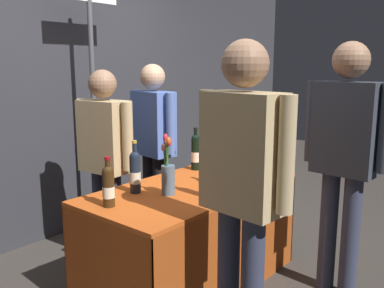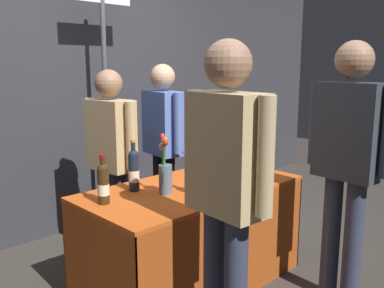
{
  "view_description": "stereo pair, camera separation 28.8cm",
  "coord_description": "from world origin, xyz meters",
  "px_view_note": "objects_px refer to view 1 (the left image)",
  "views": [
    {
      "loc": [
        -2.17,
        -1.82,
        1.58
      ],
      "look_at": [
        0.0,
        0.0,
        1.04
      ],
      "focal_mm": 39.1,
      "sensor_mm": 36.0,
      "label": 1
    },
    {
      "loc": [
        -1.97,
        -2.03,
        1.58
      ],
      "look_at": [
        0.0,
        0.0,
        1.04
      ],
      "focal_mm": 39.1,
      "sensor_mm": 36.0,
      "label": 2
    }
  ],
  "objects_px": {
    "flower_vase": "(168,174)",
    "taster_foreground_right": "(242,177)",
    "booth_signpost": "(93,82)",
    "vendor_presenter": "(154,138)",
    "tasting_table": "(192,216)",
    "display_bottle_0": "(108,185)",
    "featured_wine_bottle": "(224,167)",
    "wine_glass_near_vendor": "(233,156)"
  },
  "relations": [
    {
      "from": "flower_vase",
      "to": "taster_foreground_right",
      "type": "distance_m",
      "value": 0.74
    },
    {
      "from": "flower_vase",
      "to": "booth_signpost",
      "type": "xyz_separation_m",
      "value": [
        0.35,
        1.23,
        0.55
      ]
    },
    {
      "from": "vendor_presenter",
      "to": "flower_vase",
      "type": "bearing_deg",
      "value": -31.15
    },
    {
      "from": "flower_vase",
      "to": "taster_foreground_right",
      "type": "relative_size",
      "value": 0.24
    },
    {
      "from": "tasting_table",
      "to": "flower_vase",
      "type": "height_order",
      "value": "flower_vase"
    },
    {
      "from": "display_bottle_0",
      "to": "booth_signpost",
      "type": "xyz_separation_m",
      "value": [
        0.75,
        1.12,
        0.56
      ]
    },
    {
      "from": "tasting_table",
      "to": "featured_wine_bottle",
      "type": "xyz_separation_m",
      "value": [
        0.15,
        -0.17,
        0.36
      ]
    },
    {
      "from": "vendor_presenter",
      "to": "taster_foreground_right",
      "type": "xyz_separation_m",
      "value": [
        -0.85,
        -1.49,
        0.08
      ]
    },
    {
      "from": "flower_vase",
      "to": "booth_signpost",
      "type": "bearing_deg",
      "value": 74.07
    },
    {
      "from": "display_bottle_0",
      "to": "wine_glass_near_vendor",
      "type": "xyz_separation_m",
      "value": [
        1.29,
        -0.01,
        -0.04
      ]
    },
    {
      "from": "display_bottle_0",
      "to": "flower_vase",
      "type": "height_order",
      "value": "flower_vase"
    },
    {
      "from": "tasting_table",
      "to": "featured_wine_bottle",
      "type": "relative_size",
      "value": 4.85
    },
    {
      "from": "tasting_table",
      "to": "booth_signpost",
      "type": "distance_m",
      "value": 1.53
    },
    {
      "from": "wine_glass_near_vendor",
      "to": "booth_signpost",
      "type": "relative_size",
      "value": 0.06
    },
    {
      "from": "featured_wine_bottle",
      "to": "vendor_presenter",
      "type": "bearing_deg",
      "value": 75.14
    },
    {
      "from": "taster_foreground_right",
      "to": "featured_wine_bottle",
      "type": "bearing_deg",
      "value": -43.26
    },
    {
      "from": "wine_glass_near_vendor",
      "to": "flower_vase",
      "type": "xyz_separation_m",
      "value": [
        -0.89,
        -0.1,
        0.05
      ]
    },
    {
      "from": "tasting_table",
      "to": "taster_foreground_right",
      "type": "height_order",
      "value": "taster_foreground_right"
    },
    {
      "from": "featured_wine_bottle",
      "to": "booth_signpost",
      "type": "height_order",
      "value": "booth_signpost"
    },
    {
      "from": "booth_signpost",
      "to": "wine_glass_near_vendor",
      "type": "bearing_deg",
      "value": -64.28
    },
    {
      "from": "vendor_presenter",
      "to": "booth_signpost",
      "type": "xyz_separation_m",
      "value": [
        -0.3,
        0.44,
        0.49
      ]
    },
    {
      "from": "featured_wine_bottle",
      "to": "wine_glass_near_vendor",
      "type": "height_order",
      "value": "featured_wine_bottle"
    },
    {
      "from": "tasting_table",
      "to": "display_bottle_0",
      "type": "relative_size",
      "value": 5.17
    },
    {
      "from": "featured_wine_bottle",
      "to": "flower_vase",
      "type": "distance_m",
      "value": 0.43
    },
    {
      "from": "featured_wine_bottle",
      "to": "taster_foreground_right",
      "type": "bearing_deg",
      "value": -138.05
    },
    {
      "from": "display_bottle_0",
      "to": "vendor_presenter",
      "type": "relative_size",
      "value": 0.19
    },
    {
      "from": "wine_glass_near_vendor",
      "to": "flower_vase",
      "type": "height_order",
      "value": "flower_vase"
    },
    {
      "from": "tasting_table",
      "to": "display_bottle_0",
      "type": "bearing_deg",
      "value": 171.0
    },
    {
      "from": "featured_wine_bottle",
      "to": "vendor_presenter",
      "type": "height_order",
      "value": "vendor_presenter"
    },
    {
      "from": "featured_wine_bottle",
      "to": "tasting_table",
      "type": "bearing_deg",
      "value": 130.9
    },
    {
      "from": "tasting_table",
      "to": "featured_wine_bottle",
      "type": "bearing_deg",
      "value": -49.1
    },
    {
      "from": "featured_wine_bottle",
      "to": "flower_vase",
      "type": "xyz_separation_m",
      "value": [
        -0.4,
        0.16,
        0.0
      ]
    },
    {
      "from": "taster_foreground_right",
      "to": "tasting_table",
      "type": "bearing_deg",
      "value": -27.55
    },
    {
      "from": "flower_vase",
      "to": "vendor_presenter",
      "type": "distance_m",
      "value": 1.03
    },
    {
      "from": "featured_wine_bottle",
      "to": "wine_glass_near_vendor",
      "type": "bearing_deg",
      "value": 28.36
    },
    {
      "from": "display_bottle_0",
      "to": "flower_vase",
      "type": "distance_m",
      "value": 0.42
    },
    {
      "from": "wine_glass_near_vendor",
      "to": "booth_signpost",
      "type": "height_order",
      "value": "booth_signpost"
    },
    {
      "from": "display_bottle_0",
      "to": "wine_glass_near_vendor",
      "type": "distance_m",
      "value": 1.29
    },
    {
      "from": "tasting_table",
      "to": "flower_vase",
      "type": "relative_size",
      "value": 3.9
    },
    {
      "from": "tasting_table",
      "to": "vendor_presenter",
      "type": "height_order",
      "value": "vendor_presenter"
    },
    {
      "from": "taster_foreground_right",
      "to": "wine_glass_near_vendor",
      "type": "bearing_deg",
      "value": -48.83
    },
    {
      "from": "featured_wine_bottle",
      "to": "display_bottle_0",
      "type": "xyz_separation_m",
      "value": [
        -0.8,
        0.28,
        -0.01
      ]
    }
  ]
}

